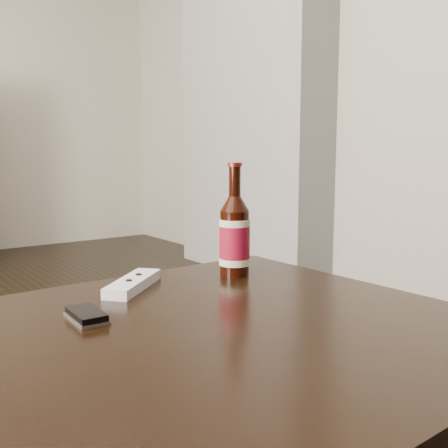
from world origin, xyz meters
TOP-DOWN VIEW (x-y plane):
  - wall_right at (2.51, 0.00)m, footprint 0.02×6.00m
  - chimney_breast at (2.35, 1.20)m, footprint 0.30×1.20m
  - coffee_table at (0.36, -0.83)m, footprint 1.39×0.83m
  - beer_bottle at (0.85, -0.56)m, footprint 0.08×0.08m
  - phone at (0.45, -0.67)m, footprint 0.05×0.10m
  - remote at (0.61, -0.53)m, footprint 0.18×0.17m

SIDE VIEW (x-z plane):
  - coffee_table at x=0.36m, z-range 0.19..0.70m
  - phone at x=0.45m, z-range 0.51..0.53m
  - remote at x=0.61m, z-range 0.51..0.54m
  - beer_bottle at x=0.85m, z-range 0.48..0.73m
  - wall_right at x=2.51m, z-range 0.00..2.70m
  - chimney_breast at x=2.35m, z-range 0.00..2.70m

